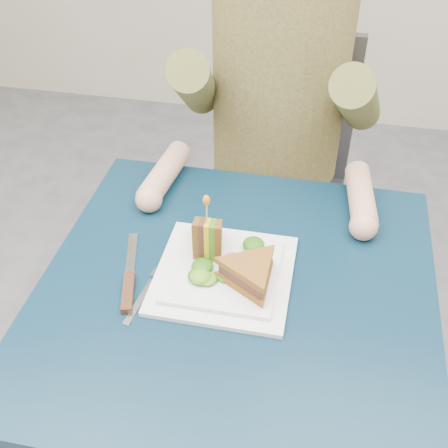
% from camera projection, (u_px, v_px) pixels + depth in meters
% --- Properties ---
extents(table, '(0.75, 0.75, 0.73)m').
position_uv_depth(table, '(235.00, 315.00, 1.12)').
color(table, black).
rests_on(table, ground).
extents(chair, '(0.42, 0.40, 0.93)m').
position_uv_depth(chair, '(276.00, 169.00, 1.70)').
color(chair, '#47474C').
rests_on(chair, ground).
extents(diner, '(0.54, 0.59, 0.74)m').
position_uv_depth(diner, '(280.00, 68.00, 1.38)').
color(diner, brown).
rests_on(diner, chair).
extents(plate, '(0.26, 0.26, 0.02)m').
position_uv_depth(plate, '(224.00, 273.00, 1.08)').
color(plate, white).
rests_on(plate, table).
extents(sandwich_flat, '(0.19, 0.19, 0.05)m').
position_uv_depth(sandwich_flat, '(250.00, 273.00, 1.03)').
color(sandwich_flat, brown).
rests_on(sandwich_flat, plate).
extents(sandwich_upright, '(0.08, 0.12, 0.12)m').
position_uv_depth(sandwich_upright, '(207.00, 238.00, 1.09)').
color(sandwich_upright, brown).
rests_on(sandwich_upright, plate).
extents(fork, '(0.04, 0.18, 0.01)m').
position_uv_depth(fork, '(146.00, 291.00, 1.05)').
color(fork, silver).
rests_on(fork, table).
extents(knife, '(0.08, 0.22, 0.02)m').
position_uv_depth(knife, '(129.00, 285.00, 1.06)').
color(knife, silver).
rests_on(knife, table).
extents(toothpick, '(0.01, 0.01, 0.06)m').
position_uv_depth(toothpick, '(207.00, 212.00, 1.05)').
color(toothpick, tan).
rests_on(toothpick, sandwich_upright).
extents(toothpick_frill, '(0.01, 0.01, 0.02)m').
position_uv_depth(toothpick_frill, '(206.00, 200.00, 1.03)').
color(toothpick_frill, orange).
rests_on(toothpick_frill, sandwich_upright).
extents(lettuce_spill, '(0.15, 0.13, 0.02)m').
position_uv_depth(lettuce_spill, '(228.00, 262.00, 1.07)').
color(lettuce_spill, '#337A14').
rests_on(lettuce_spill, plate).
extents(onion_ring, '(0.04, 0.04, 0.02)m').
position_uv_depth(onion_ring, '(232.00, 263.00, 1.07)').
color(onion_ring, '#9E4C7A').
rests_on(onion_ring, plate).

